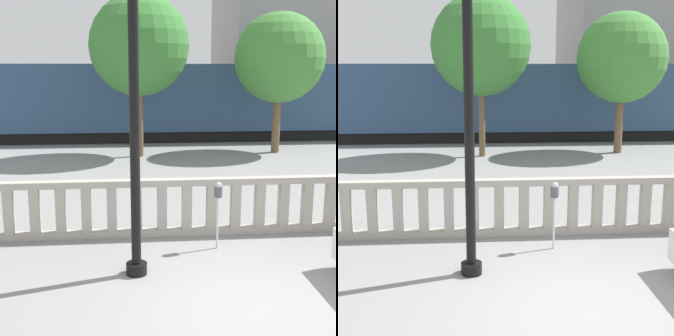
% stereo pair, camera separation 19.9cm
% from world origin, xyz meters
% --- Properties ---
extents(ground_plane, '(160.00, 160.00, 0.00)m').
position_xyz_m(ground_plane, '(0.00, 0.00, 0.00)').
color(ground_plane, gray).
extents(balustrade, '(14.47, 0.24, 1.23)m').
position_xyz_m(balustrade, '(-0.00, 3.27, 0.62)').
color(balustrade, '#ADA599').
rests_on(balustrade, ground).
extents(lamppost, '(0.39, 0.39, 6.98)m').
position_xyz_m(lamppost, '(-1.65, 1.37, 3.83)').
color(lamppost, black).
rests_on(lamppost, ground).
extents(parking_meter, '(0.16, 0.16, 1.36)m').
position_xyz_m(parking_meter, '(-0.03, 2.42, 1.08)').
color(parking_meter, silver).
rests_on(parking_meter, ground).
extents(train_near, '(26.23, 2.68, 4.31)m').
position_xyz_m(train_near, '(3.62, 16.90, 1.94)').
color(train_near, black).
rests_on(train_near, ground).
extents(building_block, '(10.60, 9.38, 14.03)m').
position_xyz_m(building_block, '(10.47, 27.34, 7.01)').
color(building_block, gray).
rests_on(building_block, ground).
extents(tree_left, '(3.68, 3.68, 5.77)m').
position_xyz_m(tree_left, '(4.52, 12.89, 3.91)').
color(tree_left, brown).
rests_on(tree_left, ground).
extents(tree_right, '(3.92, 3.92, 6.34)m').
position_xyz_m(tree_right, '(-1.22, 12.50, 4.37)').
color(tree_right, brown).
rests_on(tree_right, ground).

